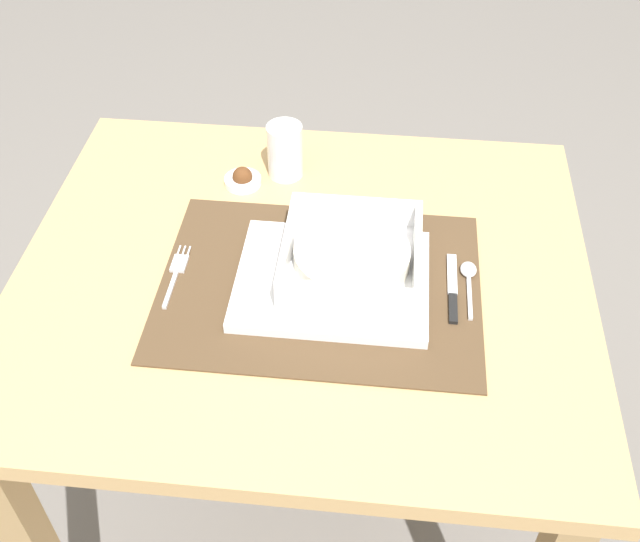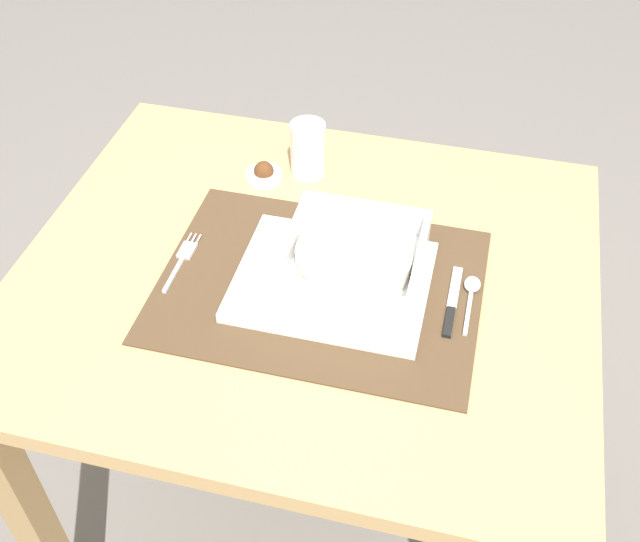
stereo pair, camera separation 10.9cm
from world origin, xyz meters
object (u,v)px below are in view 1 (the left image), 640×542
at_px(spoon, 469,275).
at_px(drinking_glass, 285,153).
at_px(fork, 177,271).
at_px(condiment_saucer, 243,179).
at_px(butter_knife, 453,292).
at_px(dining_table, 303,322).
at_px(porridge_bowl, 352,257).

height_order(spoon, drinking_glass, drinking_glass).
height_order(fork, condiment_saucer, condiment_saucer).
xyz_separation_m(spoon, butter_knife, (-0.02, -0.03, -0.00)).
distance_m(dining_table, drinking_glass, 0.29).
bearing_deg(dining_table, butter_knife, -7.26).
height_order(dining_table, porridge_bowl, porridge_bowl).
bearing_deg(fork, spoon, 5.81).
distance_m(drinking_glass, condiment_saucer, 0.08).
relative_size(dining_table, drinking_glass, 9.02).
relative_size(spoon, condiment_saucer, 1.83).
bearing_deg(condiment_saucer, porridge_bowl, -45.92).
height_order(dining_table, drinking_glass, drinking_glass).
bearing_deg(porridge_bowl, butter_knife, -8.10).
height_order(fork, butter_knife, butter_knife).
bearing_deg(drinking_glass, condiment_saucer, -152.15).
relative_size(butter_knife, condiment_saucer, 2.25).
bearing_deg(condiment_saucer, fork, -104.72).
bearing_deg(condiment_saucer, butter_knife, -33.11).
relative_size(porridge_bowl, spoon, 1.73).
xyz_separation_m(drinking_glass, condiment_saucer, (-0.07, -0.04, -0.03)).
relative_size(spoon, butter_knife, 0.82).
height_order(dining_table, butter_knife, butter_knife).
height_order(dining_table, spoon, spoon).
bearing_deg(butter_knife, condiment_saucer, 147.26).
bearing_deg(spoon, porridge_bowl, -179.82).
bearing_deg(condiment_saucer, drinking_glass, 27.85).
bearing_deg(drinking_glass, butter_knife, -43.27).
distance_m(fork, butter_knife, 0.40).
xyz_separation_m(dining_table, porridge_bowl, (0.07, -0.01, 0.16)).
bearing_deg(fork, porridge_bowl, 5.67).
bearing_deg(fork, condiment_saucer, 76.66).
xyz_separation_m(dining_table, condiment_saucer, (-0.12, 0.20, 0.13)).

